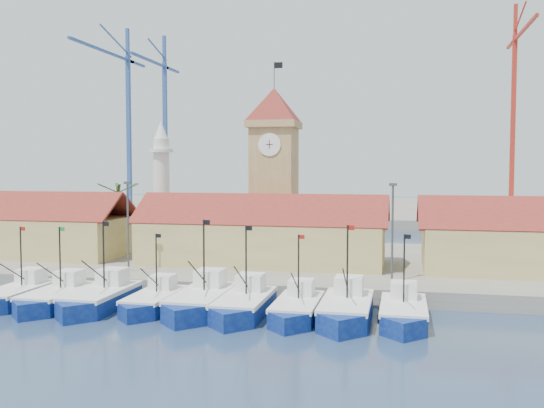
% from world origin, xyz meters
% --- Properties ---
extents(ground, '(400.00, 400.00, 0.00)m').
position_xyz_m(ground, '(0.00, 0.00, 0.00)').
color(ground, '#1B2F49').
rests_on(ground, ground).
extents(quay, '(140.00, 32.00, 1.50)m').
position_xyz_m(quay, '(0.00, 24.00, 0.75)').
color(quay, gray).
rests_on(quay, ground).
extents(terminal, '(240.00, 80.00, 2.00)m').
position_xyz_m(terminal, '(0.00, 110.00, 1.00)').
color(terminal, gray).
rests_on(terminal, ground).
extents(boat_0, '(3.45, 9.44, 7.14)m').
position_xyz_m(boat_0, '(-18.00, 2.32, 0.74)').
color(boat_0, navy).
rests_on(boat_0, ground).
extents(boat_1, '(3.50, 9.58, 7.25)m').
position_xyz_m(boat_1, '(-13.99, 1.99, 0.75)').
color(boat_1, navy).
rests_on(boat_1, ground).
extents(boat_2, '(3.76, 10.30, 7.79)m').
position_xyz_m(boat_2, '(-10.05, 2.24, 0.81)').
color(boat_2, navy).
rests_on(boat_2, ground).
extents(boat_3, '(3.26, 8.93, 6.76)m').
position_xyz_m(boat_3, '(-5.41, 2.75, 0.70)').
color(boat_3, navy).
rests_on(boat_3, ground).
extents(boat_4, '(3.89, 10.66, 8.06)m').
position_xyz_m(boat_4, '(-1.29, 2.89, 0.83)').
color(boat_4, navy).
rests_on(boat_4, ground).
extents(boat_5, '(3.69, 10.10, 7.64)m').
position_xyz_m(boat_5, '(2.44, 2.57, 0.79)').
color(boat_5, navy).
rests_on(boat_5, ground).
extents(boat_6, '(3.39, 9.27, 7.02)m').
position_xyz_m(boat_6, '(6.82, 2.48, 0.73)').
color(boat_6, navy).
rests_on(boat_6, ground).
extents(boat_7, '(3.80, 10.42, 7.88)m').
position_xyz_m(boat_7, '(10.68, 2.57, 0.81)').
color(boat_7, navy).
rests_on(boat_7, ground).
extents(boat_8, '(3.49, 9.55, 7.22)m').
position_xyz_m(boat_8, '(15.05, 2.73, 0.75)').
color(boat_8, navy).
rests_on(boat_8, ground).
extents(hall_left, '(31.20, 10.13, 7.61)m').
position_xyz_m(hall_left, '(-32.00, 20.00, 3.99)').
color(hall_left, '#CEBA71').
rests_on(hall_left, quay).
extents(hall_center, '(27.04, 10.13, 7.61)m').
position_xyz_m(hall_center, '(0.00, 20.00, 3.99)').
color(hall_center, '#CEBA71').
rests_on(hall_center, quay).
extents(clock_tower, '(5.80, 5.80, 22.70)m').
position_xyz_m(clock_tower, '(0.00, 26.00, 11.96)').
color(clock_tower, tan).
rests_on(clock_tower, quay).
extents(minaret, '(3.00, 3.00, 16.30)m').
position_xyz_m(minaret, '(-15.00, 28.00, 9.73)').
color(minaret, silver).
rests_on(minaret, quay).
extents(palm_tree, '(5.60, 5.03, 8.39)m').
position_xyz_m(palm_tree, '(-20.00, 26.00, 6.25)').
color(palm_tree, brown).
rests_on(palm_tree, quay).
extents(lamp_posts, '(80.70, 0.25, 9.03)m').
position_xyz_m(lamp_posts, '(0.50, 12.00, 6.48)').
color(lamp_posts, '#3F3F44').
rests_on(lamp_posts, quay).
extents(crane_blue_far, '(1.00, 38.21, 45.19)m').
position_xyz_m(crane_blue_far, '(-54.62, 99.85, 27.54)').
color(crane_blue_far, '#2F4E90').
rests_on(crane_blue_far, terminal).
extents(crane_blue_near, '(1.00, 30.29, 44.25)m').
position_xyz_m(crane_blue_near, '(-47.07, 106.97, 26.34)').
color(crane_blue_near, '#2F4E90').
rests_on(crane_blue_near, terminal).
extents(crane_red_right, '(1.00, 33.62, 46.88)m').
position_xyz_m(crane_red_right, '(39.50, 103.59, 28.07)').
color(crane_red_right, '#AE281A').
rests_on(crane_red_right, terminal).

